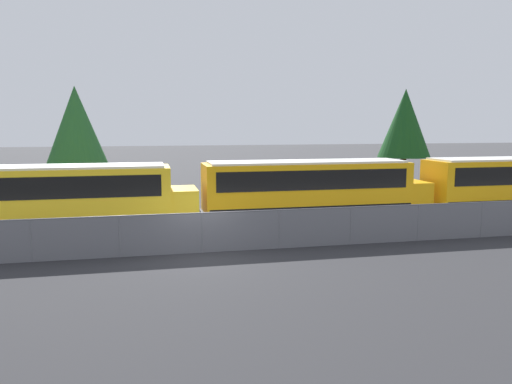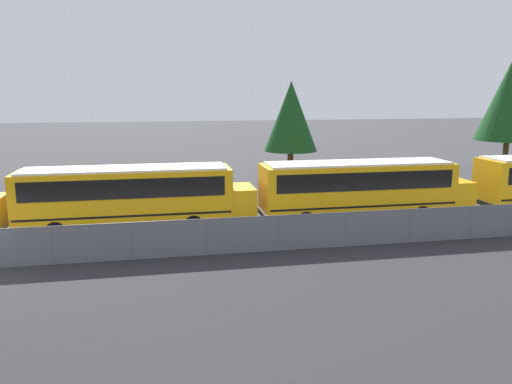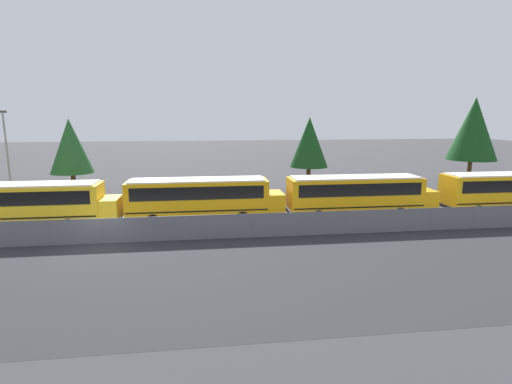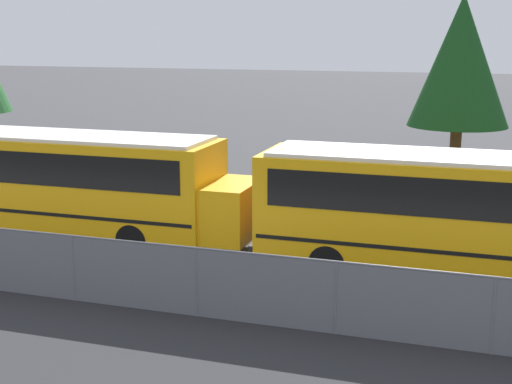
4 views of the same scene
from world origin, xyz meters
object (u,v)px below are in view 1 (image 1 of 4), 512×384
object	(u,v)px
school_bus_3	(57,195)
school_bus_4	(311,187)
tree_2	(405,124)
tree_0	(76,126)

from	to	relation	value
school_bus_3	school_bus_4	size ratio (longest dim) A/B	1.00
tree_2	school_bus_4	bearing A→B (deg)	-135.39
school_bus_4	tree_0	distance (m)	16.87
tree_0	tree_2	xyz separation A→B (m)	(23.19, -0.42, 0.18)
tree_2	school_bus_3	bearing A→B (deg)	-153.70
tree_0	school_bus_3	bearing A→B (deg)	-87.22
tree_0	tree_2	size ratio (longest dim) A/B	0.98
school_bus_3	tree_2	xyz separation A→B (m)	(22.63, 11.18, 3.12)
school_bus_4	tree_2	distance (m)	15.60
tree_0	school_bus_4	bearing A→B (deg)	-42.16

